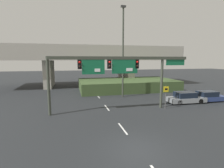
{
  "coord_description": "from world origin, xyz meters",
  "views": [
    {
      "loc": [
        -3.93,
        -9.62,
        5.48
      ],
      "look_at": [
        0.0,
        6.83,
        3.1
      ],
      "focal_mm": 28.0,
      "sensor_mm": 36.0,
      "label": 1
    }
  ],
  "objects_px": {
    "signal_gantry": "(117,67)",
    "highway_light_pole_near": "(123,50)",
    "parked_sedan_near_right": "(186,98)",
    "parked_sedan_mid_right": "(208,97)",
    "speed_limit_sign": "(166,94)"
  },
  "relations": [
    {
      "from": "speed_limit_sign",
      "to": "highway_light_pole_near",
      "type": "bearing_deg",
      "value": 111.03
    },
    {
      "from": "highway_light_pole_near",
      "to": "parked_sedan_near_right",
      "type": "relative_size",
      "value": 2.72
    },
    {
      "from": "parked_sedan_near_right",
      "to": "parked_sedan_mid_right",
      "type": "distance_m",
      "value": 3.32
    },
    {
      "from": "signal_gantry",
      "to": "highway_light_pole_near",
      "type": "height_order",
      "value": "highway_light_pole_near"
    },
    {
      "from": "highway_light_pole_near",
      "to": "parked_sedan_mid_right",
      "type": "distance_m",
      "value": 12.94
    },
    {
      "from": "speed_limit_sign",
      "to": "parked_sedan_near_right",
      "type": "xyz_separation_m",
      "value": [
        3.98,
        1.89,
        -1.03
      ]
    },
    {
      "from": "signal_gantry",
      "to": "highway_light_pole_near",
      "type": "bearing_deg",
      "value": 68.54
    },
    {
      "from": "speed_limit_sign",
      "to": "parked_sedan_mid_right",
      "type": "relative_size",
      "value": 0.58
    },
    {
      "from": "speed_limit_sign",
      "to": "highway_light_pole_near",
      "type": "relative_size",
      "value": 0.2
    },
    {
      "from": "signal_gantry",
      "to": "parked_sedan_near_right",
      "type": "distance_m",
      "value": 10.26
    },
    {
      "from": "signal_gantry",
      "to": "highway_light_pole_near",
      "type": "xyz_separation_m",
      "value": [
        2.59,
        6.59,
        2.11
      ]
    },
    {
      "from": "highway_light_pole_near",
      "to": "parked_sedan_mid_right",
      "type": "relative_size",
      "value": 2.85
    },
    {
      "from": "parked_sedan_near_right",
      "to": "parked_sedan_mid_right",
      "type": "height_order",
      "value": "parked_sedan_near_right"
    },
    {
      "from": "signal_gantry",
      "to": "speed_limit_sign",
      "type": "height_order",
      "value": "signal_gantry"
    },
    {
      "from": "signal_gantry",
      "to": "speed_limit_sign",
      "type": "xyz_separation_m",
      "value": [
        5.37,
        -0.63,
        -3.0
      ]
    }
  ]
}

